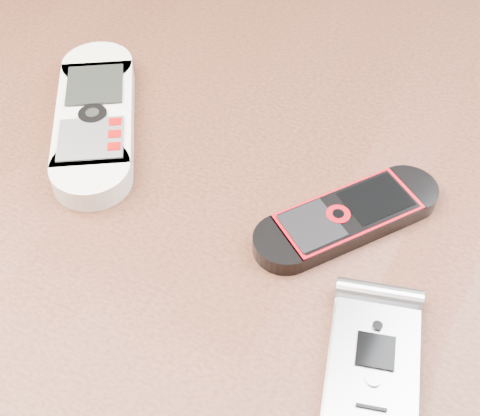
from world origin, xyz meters
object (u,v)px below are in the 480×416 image
Objects in this scene: motorola_razr at (374,361)px; table at (235,298)px; nokia_white at (95,117)px; nokia_black_red at (348,217)px.

table is at bearing 136.06° from motorola_razr.
nokia_white reaches higher than nokia_black_red.
nokia_white is at bearing 165.55° from table.
nokia_black_red is 1.39× the size of motorola_razr.
motorola_razr is (0.26, -0.11, -0.00)m from nokia_white.
nokia_white is 0.28m from motorola_razr.
nokia_black_red is at bearing 102.94° from motorola_razr.
nokia_white is 0.21m from nokia_black_red.
nokia_black_red is 0.11m from motorola_razr.
nokia_white is 1.75× the size of motorola_razr.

